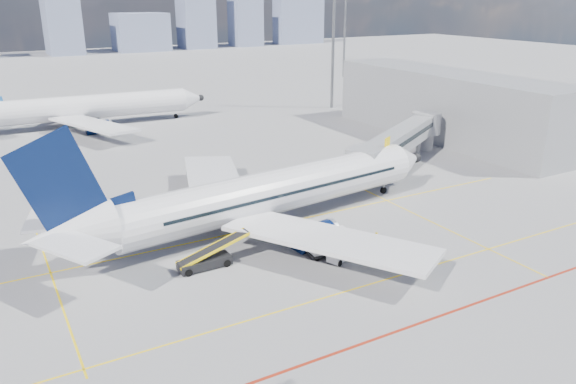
% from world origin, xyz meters
% --- Properties ---
extents(ground, '(420.00, 420.00, 0.00)m').
position_xyz_m(ground, '(0.00, 0.00, 0.00)').
color(ground, '#949496').
rests_on(ground, ground).
extents(apron_markings, '(90.00, 35.12, 0.01)m').
position_xyz_m(apron_markings, '(-0.58, -3.91, 0.01)').
color(apron_markings, yellow).
rests_on(apron_markings, ground).
extents(jet_bridge, '(23.55, 15.78, 6.30)m').
position_xyz_m(jet_bridge, '(23.51, 16.91, 3.74)').
color(jet_bridge, gray).
rests_on(jet_bridge, ground).
extents(terminal_block, '(10.00, 42.00, 10.00)m').
position_xyz_m(terminal_block, '(39.95, 26.00, 5.00)').
color(terminal_block, gray).
rests_on(terminal_block, ground).
extents(floodlight_mast_ne, '(3.20, 0.61, 25.45)m').
position_xyz_m(floodlight_mast_ne, '(38.00, 55.00, 13.59)').
color(floodlight_mast_ne, slate).
rests_on(floodlight_mast_ne, ground).
extents(floodlight_mast_far, '(3.20, 0.61, 25.45)m').
position_xyz_m(floodlight_mast_far, '(65.00, 90.00, 13.59)').
color(floodlight_mast_far, slate).
rests_on(floodlight_mast_far, ground).
extents(distant_skyline, '(250.67, 15.34, 26.95)m').
position_xyz_m(distant_skyline, '(-2.10, 190.00, 10.02)').
color(distant_skyline, gray).
rests_on(distant_skyline, ground).
extents(main_aircraft, '(42.94, 37.33, 12.57)m').
position_xyz_m(main_aircraft, '(-1.06, 8.08, 3.22)').
color(main_aircraft, silver).
rests_on(main_aircraft, ground).
extents(second_aircraft, '(41.37, 36.03, 12.06)m').
position_xyz_m(second_aircraft, '(-7.52, 61.18, 3.22)').
color(second_aircraft, silver).
rests_on(second_aircraft, ground).
extents(baggage_tug, '(2.41, 1.96, 1.47)m').
position_xyz_m(baggage_tug, '(1.20, -1.57, 0.70)').
color(baggage_tug, silver).
rests_on(baggage_tug, ground).
extents(cargo_dolly, '(3.91, 1.98, 2.08)m').
position_xyz_m(cargo_dolly, '(1.24, 0.00, 1.14)').
color(cargo_dolly, black).
rests_on(cargo_dolly, ground).
extents(belt_loader, '(6.20, 1.72, 2.53)m').
position_xyz_m(belt_loader, '(-8.76, 2.80, 0.65)').
color(belt_loader, black).
rests_on(belt_loader, ground).
extents(ramp_worker, '(0.38, 0.56, 1.50)m').
position_xyz_m(ramp_worker, '(5.59, -0.97, 0.75)').
color(ramp_worker, gold).
rests_on(ramp_worker, ground).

